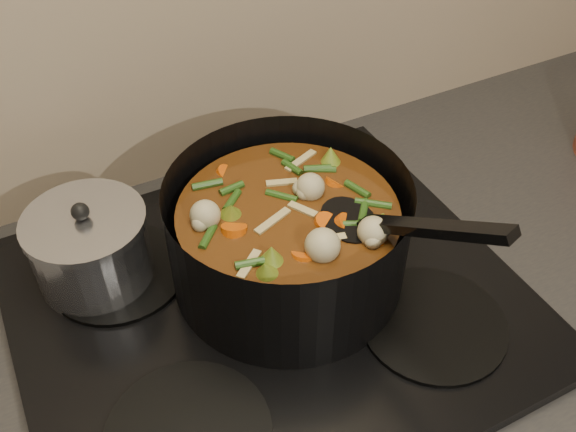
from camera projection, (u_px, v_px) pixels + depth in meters
name	position (u px, v px, depth m)	size (l,w,h in m)	color
stovetop	(270.00, 302.00, 0.83)	(0.62, 0.54, 0.03)	black
stockpot	(289.00, 237.00, 0.80)	(0.33, 0.40, 0.22)	black
saucepan	(91.00, 248.00, 0.81)	(0.15, 0.15, 0.13)	silver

